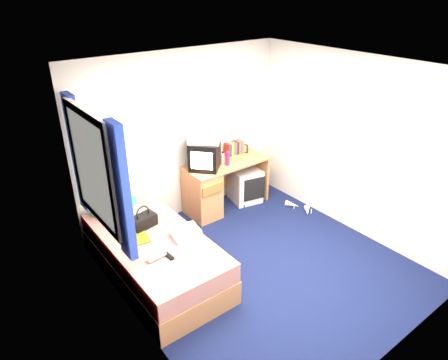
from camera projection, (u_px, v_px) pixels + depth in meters
ground at (260, 266)px, 4.95m from camera, size 3.40×3.40×0.00m
room_shell at (266, 159)px, 4.30m from camera, size 3.40×3.40×3.40m
bed at (155, 256)px, 4.69m from camera, size 1.01×2.00×0.54m
pillow at (114, 206)px, 5.09m from camera, size 0.60×0.50×0.11m
desk at (211, 187)px, 5.95m from camera, size 1.30×0.55×0.75m
storage_cube at (245, 185)px, 6.32m from camera, size 0.51×0.51×0.54m
crt_tv at (205, 156)px, 5.65m from camera, size 0.55×0.55×0.40m
vcr at (204, 139)px, 5.54m from camera, size 0.54×0.53×0.08m
book_row at (234, 148)px, 6.17m from camera, size 0.31×0.13×0.20m
picture_frame at (244, 148)px, 6.24m from camera, size 0.05×0.12×0.14m
pink_water_bottle at (227, 159)px, 5.80m from camera, size 0.08×0.08×0.20m
aerosol_can at (223, 158)px, 5.86m from camera, size 0.05×0.05×0.16m
handbag at (143, 221)px, 4.72m from camera, size 0.33×0.22×0.28m
towel at (186, 233)px, 4.56m from camera, size 0.33×0.29×0.10m
magazine at (138, 238)px, 4.54m from camera, size 0.25×0.31×0.01m
water_bottle at (157, 256)px, 4.20m from camera, size 0.20×0.08×0.07m
colour_swatch_fan at (184, 256)px, 4.25m from camera, size 0.23×0.11×0.01m
remote_control at (169, 256)px, 4.24m from camera, size 0.06×0.16×0.02m
window_assembly at (96, 171)px, 4.11m from camera, size 0.11×1.42×1.40m
white_heels at (300, 208)px, 6.13m from camera, size 0.23×0.50×0.09m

